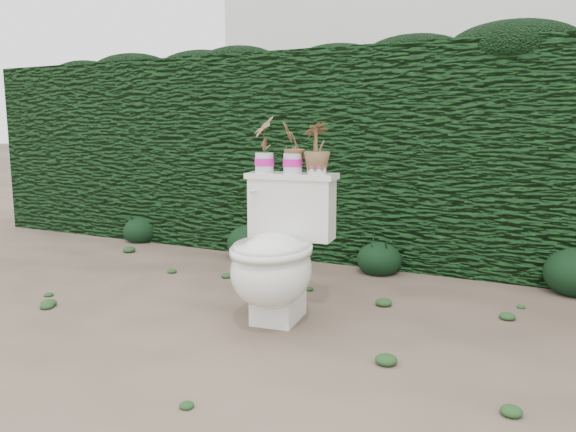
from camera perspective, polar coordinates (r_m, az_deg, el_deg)
The scene contains 10 objects.
ground at distance 3.15m, azimuth 4.50°, elevation -10.04°, with size 60.00×60.00×0.00m, color #7E6957.
hedge at distance 4.51m, azimuth 12.34°, elevation 5.93°, with size 8.00×1.00×1.60m, color #143E14.
house_wall at distance 8.83m, azimuth 23.90°, elevation 14.62°, with size 8.00×3.50×4.00m, color silver.
toilet at distance 2.97m, azimuth -1.12°, elevation -4.11°, with size 0.54×0.73×0.78m.
potted_plant_left at distance 3.17m, azimuth -2.43°, elevation 7.15°, with size 0.16×0.11×0.30m, color #1F621E.
potted_plant_center at distance 3.11m, azimuth 0.48°, elevation 6.85°, with size 0.15×0.12×0.27m, color #1F621E.
potted_plant_right at distance 3.07m, azimuth 2.94°, elevation 6.76°, with size 0.15×0.15×0.26m, color #1F621E.
liriope_clump_0 at distance 5.26m, azimuth -14.76°, elevation -1.16°, with size 0.31×0.31×0.25m, color black.
liriope_clump_1 at distance 4.45m, azimuth -3.86°, elevation -2.40°, with size 0.37×0.37×0.30m, color black.
liriope_clump_2 at distance 4.04m, azimuth 9.25°, elevation -3.99°, with size 0.31×0.31×0.25m, color black.
Camera 1 is at (1.11, -2.77, 1.03)m, focal length 35.00 mm.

